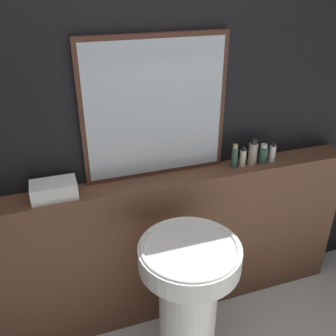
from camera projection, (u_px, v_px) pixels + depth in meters
wall_back at (151, 128)px, 2.06m from camera, size 8.00×0.06×2.50m
vanity_counter at (159, 249)px, 2.31m from camera, size 2.47×0.18×0.99m
pedestal_sink at (188, 297)px, 1.96m from camera, size 0.51×0.51×0.85m
mirror at (155, 109)px, 1.97m from camera, size 0.79×0.03×0.77m
towel_stack at (54, 190)px, 1.90m from camera, size 0.23×0.14×0.09m
shampoo_bottle at (235, 157)px, 2.18m from camera, size 0.04×0.04×0.15m
conditioner_bottle at (243, 157)px, 2.20m from camera, size 0.04×0.04×0.12m
lotion_bottle at (253, 153)px, 2.21m from camera, size 0.05×0.05×0.17m
body_wash_bottle at (263, 154)px, 2.24m from camera, size 0.05×0.05×0.12m
hand_soap_bottle at (272, 153)px, 2.26m from camera, size 0.04×0.04×0.12m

